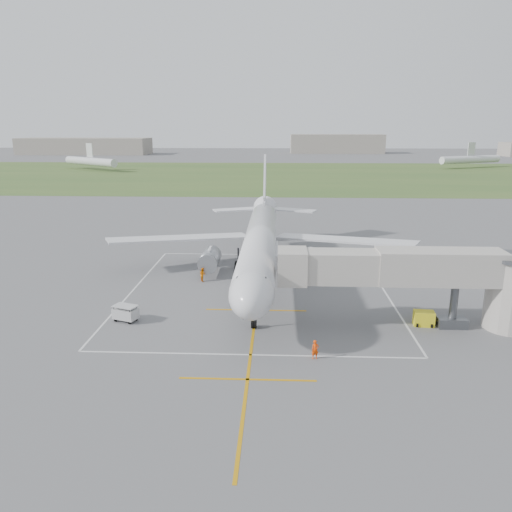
{
  "coord_description": "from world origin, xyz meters",
  "views": [
    {
      "loc": [
        2.06,
        -56.58,
        17.84
      ],
      "look_at": [
        -0.27,
        -4.0,
        4.0
      ],
      "focal_mm": 35.0,
      "sensor_mm": 36.0,
      "label": 1
    }
  ],
  "objects_px": {
    "airliner": "(260,243)",
    "ramp_worker_wing": "(203,275)",
    "jet_bridge": "(430,277)",
    "gpu_unit": "(424,318)",
    "baggage_cart": "(126,313)",
    "ramp_worker_nose": "(315,350)"
  },
  "relations": [
    {
      "from": "airliner",
      "to": "jet_bridge",
      "type": "distance_m",
      "value": 21.22
    },
    {
      "from": "baggage_cart",
      "to": "ramp_worker_wing",
      "type": "distance_m",
      "value": 13.74
    },
    {
      "from": "airliner",
      "to": "ramp_worker_wing",
      "type": "bearing_deg",
      "value": -167.58
    },
    {
      "from": "gpu_unit",
      "to": "ramp_worker_nose",
      "type": "height_order",
      "value": "ramp_worker_nose"
    },
    {
      "from": "gpu_unit",
      "to": "airliner",
      "type": "bearing_deg",
      "value": 143.48
    },
    {
      "from": "ramp_worker_wing",
      "to": "airliner",
      "type": "bearing_deg",
      "value": -111.44
    },
    {
      "from": "jet_bridge",
      "to": "ramp_worker_wing",
      "type": "relative_size",
      "value": 14.44
    },
    {
      "from": "airliner",
      "to": "baggage_cart",
      "type": "bearing_deg",
      "value": -130.6
    },
    {
      "from": "airliner",
      "to": "baggage_cart",
      "type": "height_order",
      "value": "airliner"
    },
    {
      "from": "airliner",
      "to": "baggage_cart",
      "type": "xyz_separation_m",
      "value": [
        -12.1,
        -14.12,
        -3.61
      ]
    },
    {
      "from": "airliner",
      "to": "gpu_unit",
      "type": "distance_m",
      "value": 21.23
    },
    {
      "from": "airliner",
      "to": "gpu_unit",
      "type": "xyz_separation_m",
      "value": [
        15.56,
        -13.95,
        -3.72
      ]
    },
    {
      "from": "jet_bridge",
      "to": "ramp_worker_wing",
      "type": "distance_m",
      "value": 26.11
    },
    {
      "from": "jet_bridge",
      "to": "airliner",
      "type": "bearing_deg",
      "value": 137.81
    },
    {
      "from": "ramp_worker_nose",
      "to": "gpu_unit",
      "type": "bearing_deg",
      "value": 23.4
    },
    {
      "from": "baggage_cart",
      "to": "airliner",
      "type": "bearing_deg",
      "value": 69.78
    },
    {
      "from": "airliner",
      "to": "baggage_cart",
      "type": "distance_m",
      "value": 18.95
    },
    {
      "from": "ramp_worker_nose",
      "to": "airliner",
      "type": "bearing_deg",
      "value": 92.25
    },
    {
      "from": "airliner",
      "to": "jet_bridge",
      "type": "height_order",
      "value": "airliner"
    },
    {
      "from": "gpu_unit",
      "to": "ramp_worker_wing",
      "type": "bearing_deg",
      "value": 156.11
    },
    {
      "from": "airliner",
      "to": "jet_bridge",
      "type": "relative_size",
      "value": 2.0
    },
    {
      "from": "airliner",
      "to": "ramp_worker_wing",
      "type": "xyz_separation_m",
      "value": [
        -6.71,
        -1.48,
        -3.58
      ]
    }
  ]
}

